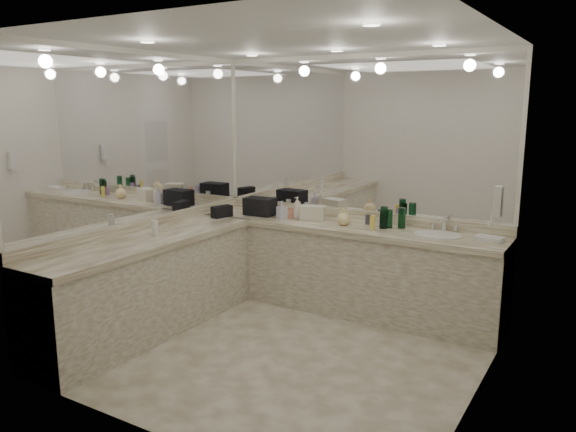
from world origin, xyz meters
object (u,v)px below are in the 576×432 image
Objects in this scene: wall_phone at (498,201)px; soap_bottle_a at (297,208)px; sink at (437,236)px; soap_bottle_b at (282,210)px; black_toiletry_bag at (260,207)px; hand_towel at (489,239)px; soap_bottle_c at (344,216)px; cream_cosmetic_case at (312,213)px.

wall_phone reaches higher than soap_bottle_a.
soap_bottle_a is (-2.12, 0.51, -0.33)m from wall_phone.
soap_bottle_b is (-1.65, -0.09, 0.10)m from sink.
hand_towel is at bearing 1.89° from black_toiletry_bag.
soap_bottle_a reaches higher than hand_towel.
soap_bottle_a is at bearing 179.51° from sink.
sink is 1.95m from black_toiletry_bag.
black_toiletry_bag reaches higher than soap_bottle_c.
wall_phone reaches higher than soap_bottle_c.
cream_cosmetic_case is at bearing 179.92° from hand_towel.
wall_phone is 1.66m from soap_bottle_c.
soap_bottle_a is 1.29× the size of soap_bottle_c.
cream_cosmetic_case is 1.42× the size of soap_bottle_c.
soap_bottle_c is (1.00, 0.01, -0.00)m from black_toiletry_bag.
wall_phone is at bearing -74.13° from hand_towel.
soap_bottle_a is (-1.52, 0.01, 0.12)m from sink.
cream_cosmetic_case is at bearing 3.97° from soap_bottle_a.
soap_bottle_c reaches higher than hand_towel.
sink is at bearing -20.31° from cream_cosmetic_case.
hand_towel is at bearing 2.74° from soap_bottle_c.
wall_phone is 2.62m from black_toiletry_bag.
hand_towel is at bearing 0.29° from soap_bottle_a.
soap_bottle_a is at bearing 166.43° from wall_phone.
soap_bottle_b reaches higher than sink.
black_toiletry_bag is at bearing 168.44° from cream_cosmetic_case.
sink is at bearing 2.99° from soap_bottle_b.
soap_bottle_b is (-0.13, -0.10, -0.02)m from soap_bottle_a.
soap_bottle_a is (-0.18, -0.01, 0.04)m from cream_cosmetic_case.
soap_bottle_b is (-2.26, 0.41, -0.35)m from wall_phone.
cream_cosmetic_case is 1.80m from hand_towel.
cream_cosmetic_case is 1.10× the size of soap_bottle_a.
wall_phone is 1.26× the size of soap_bottle_b.
soap_bottle_a is (-1.98, -0.01, 0.10)m from hand_towel.
cream_cosmetic_case is 0.40m from soap_bottle_c.
soap_bottle_c is (0.57, -0.06, -0.03)m from soap_bottle_a.
soap_bottle_b is at bearing -179.57° from cream_cosmetic_case.
black_toiletry_bag is 1.82× the size of soap_bottle_c.
black_toiletry_bag reaches higher than hand_towel.
wall_phone is at bearing -9.84° from black_toiletry_bag.
soap_bottle_c is (0.39, -0.07, 0.02)m from cream_cosmetic_case.
black_toiletry_bag is at bearing -179.29° from soap_bottle_c.
soap_bottle_b is at bearing -177.04° from hand_towel.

